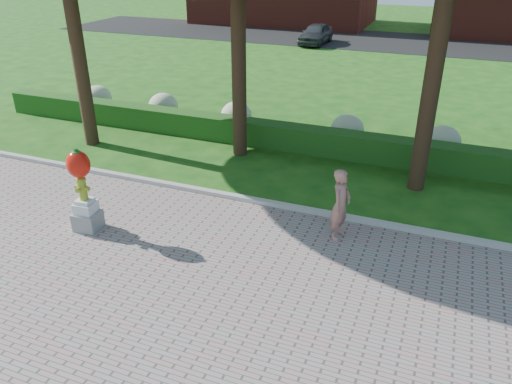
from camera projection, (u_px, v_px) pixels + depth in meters
ground at (215, 269)px, 10.41m from camera, size 100.00×100.00×0.00m
curb at (266, 203)px, 12.87m from camera, size 40.00×0.18×0.15m
lawn_hedge at (309, 140)px, 16.04m from camera, size 24.00×0.70×0.80m
hydrangea_row at (334, 128)px, 16.62m from camera, size 20.10×1.10×0.99m
street at (396, 42)px, 33.65m from camera, size 50.00×8.00×0.02m
hydrant_sculpture at (82, 188)px, 11.33m from camera, size 0.61×0.61×2.02m
woman at (341, 205)px, 11.09m from camera, size 0.52×0.68×1.69m
parked_car at (316, 34)px, 32.66m from camera, size 1.70×3.85×1.29m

